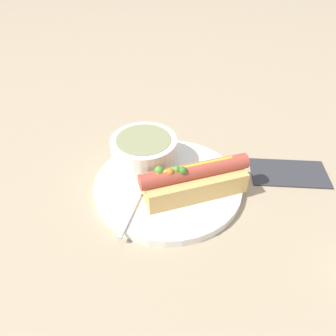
# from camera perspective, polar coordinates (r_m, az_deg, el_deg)

# --- Properties ---
(ground_plane) EXTENTS (4.00, 4.00, 0.00)m
(ground_plane) POSITION_cam_1_polar(r_m,az_deg,el_deg) (0.57, 0.00, -3.50)
(ground_plane) COLOR tan
(dinner_plate) EXTENTS (0.25, 0.25, 0.01)m
(dinner_plate) POSITION_cam_1_polar(r_m,az_deg,el_deg) (0.56, 0.00, -2.99)
(dinner_plate) COLOR white
(dinner_plate) RESTS_ON ground_plane
(hot_dog) EXTENTS (0.18, 0.09, 0.06)m
(hot_dog) POSITION_cam_1_polar(r_m,az_deg,el_deg) (0.53, 4.52, -2.09)
(hot_dog) COLOR #DBAD60
(hot_dog) RESTS_ON dinner_plate
(soup_bowl) EXTENTS (0.12, 0.12, 0.06)m
(soup_bowl) POSITION_cam_1_polar(r_m,az_deg,el_deg) (0.58, -4.17, 2.96)
(soup_bowl) COLOR silver
(soup_bowl) RESTS_ON dinner_plate
(spoon) EXTENTS (0.12, 0.11, 0.01)m
(spoon) POSITION_cam_1_polar(r_m,az_deg,el_deg) (0.55, -4.36, -3.30)
(spoon) COLOR #B7B7BC
(spoon) RESTS_ON dinner_plate
(napkin) EXTENTS (0.15, 0.14, 0.01)m
(napkin) POSITION_cam_1_polar(r_m,az_deg,el_deg) (0.63, 20.33, -0.72)
(napkin) COLOR #333338
(napkin) RESTS_ON ground_plane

